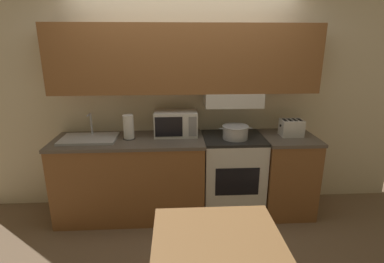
{
  "coord_description": "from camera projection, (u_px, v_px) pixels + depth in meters",
  "views": [
    {
      "loc": [
        -0.12,
        -3.49,
        1.97
      ],
      "look_at": [
        0.05,
        -0.56,
        1.09
      ],
      "focal_mm": 28.0,
      "sensor_mm": 36.0,
      "label": 1
    }
  ],
  "objects": [
    {
      "name": "ground_plane",
      "position": [
        186.0,
        198.0,
        3.91
      ],
      "size": [
        16.0,
        16.0,
        0.0
      ],
      "primitive_type": "plane",
      "color": "#7F664C"
    },
    {
      "name": "wall_back",
      "position": [
        186.0,
        82.0,
        3.4
      ],
      "size": [
        5.32,
        0.38,
        2.55
      ],
      "color": "beige",
      "rests_on": "ground_plane"
    },
    {
      "name": "lower_counter_main",
      "position": [
        131.0,
        177.0,
        3.44
      ],
      "size": [
        1.66,
        0.65,
        0.94
      ],
      "color": "brown",
      "rests_on": "ground_plane"
    },
    {
      "name": "lower_counter_right_stub",
      "position": [
        286.0,
        174.0,
        3.54
      ],
      "size": [
        0.59,
        0.65,
        0.94
      ],
      "color": "brown",
      "rests_on": "ground_plane"
    },
    {
      "name": "stove_range",
      "position": [
        232.0,
        174.0,
        3.52
      ],
      "size": [
        0.68,
        0.6,
        0.94
      ],
      "color": "silver",
      "rests_on": "ground_plane"
    },
    {
      "name": "cooking_pot",
      "position": [
        235.0,
        132.0,
        3.3
      ],
      "size": [
        0.37,
        0.29,
        0.15
      ],
      "color": "#B7BABF",
      "rests_on": "stove_range"
    },
    {
      "name": "microwave",
      "position": [
        176.0,
        123.0,
        3.41
      ],
      "size": [
        0.48,
        0.31,
        0.28
      ],
      "color": "silver",
      "rests_on": "lower_counter_main"
    },
    {
      "name": "toaster",
      "position": [
        291.0,
        128.0,
        3.39
      ],
      "size": [
        0.26,
        0.18,
        0.19
      ],
      "color": "silver",
      "rests_on": "lower_counter_right_stub"
    },
    {
      "name": "sink_basin",
      "position": [
        89.0,
        138.0,
        3.28
      ],
      "size": [
        0.6,
        0.39,
        0.27
      ],
      "color": "#B7BABF",
      "rests_on": "lower_counter_main"
    },
    {
      "name": "paper_towel_roll",
      "position": [
        129.0,
        127.0,
        3.28
      ],
      "size": [
        0.13,
        0.13,
        0.27
      ],
      "color": "black",
      "rests_on": "lower_counter_main"
    },
    {
      "name": "dining_table",
      "position": [
        218.0,
        259.0,
        1.89
      ],
      "size": [
        0.83,
        0.83,
        0.78
      ],
      "color": "#9E7042",
      "rests_on": "ground_plane"
    }
  ]
}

